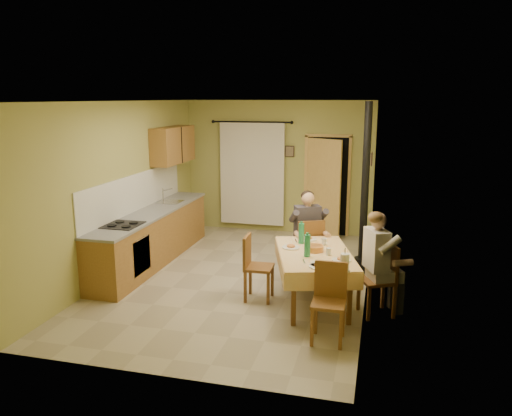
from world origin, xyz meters
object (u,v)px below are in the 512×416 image
(chair_near, at_px, (328,318))
(chair_left, at_px, (258,280))
(chair_far, at_px, (307,260))
(man_right, at_px, (379,252))
(dining_table, at_px, (314,278))
(man_far, at_px, (308,225))
(chair_right, at_px, (377,294))
(stove_flue, at_px, (364,215))

(chair_near, height_order, chair_left, same)
(chair_far, bearing_deg, chair_near, -99.95)
(chair_far, relative_size, chair_left, 1.05)
(chair_near, relative_size, man_right, 0.68)
(dining_table, distance_m, man_far, 1.16)
(man_right, bearing_deg, chair_far, 19.03)
(chair_left, bearing_deg, dining_table, 90.33)
(dining_table, distance_m, chair_right, 0.89)
(chair_right, relative_size, man_far, 0.70)
(chair_far, distance_m, chair_left, 1.18)
(dining_table, relative_size, stove_flue, 0.66)
(chair_right, bearing_deg, chair_near, 124.40)
(dining_table, distance_m, chair_near, 1.11)
(dining_table, relative_size, chair_far, 1.86)
(chair_near, height_order, chair_right, chair_right)
(chair_far, xyz_separation_m, chair_near, (0.56, -2.07, -0.00))
(chair_left, bearing_deg, chair_far, 149.59)
(chair_near, relative_size, man_far, 0.68)
(man_far, bearing_deg, man_right, -71.68)
(chair_right, xyz_separation_m, man_far, (-1.12, 1.16, 0.59))
(dining_table, height_order, chair_left, chair_left)
(chair_left, bearing_deg, chair_right, 84.01)
(chair_right, distance_m, stove_flue, 1.67)
(chair_left, height_order, stove_flue, stove_flue)
(chair_far, height_order, chair_near, chair_far)
(chair_right, height_order, man_far, man_far)
(chair_right, distance_m, chair_left, 1.67)
(chair_left, relative_size, man_far, 0.68)
(chair_left, height_order, man_far, man_far)
(chair_far, distance_m, stove_flue, 1.16)
(chair_near, xyz_separation_m, chair_right, (0.55, 0.92, 0.00))
(chair_left, xyz_separation_m, man_right, (1.66, -0.11, 0.59))
(chair_far, relative_size, stove_flue, 0.35)
(chair_near, xyz_separation_m, man_right, (0.54, 0.91, 0.59))
(dining_table, distance_m, chair_left, 0.81)
(chair_left, bearing_deg, chair_near, 45.10)
(man_right, height_order, stove_flue, stove_flue)
(chair_left, bearing_deg, man_right, 83.79)
(dining_table, bearing_deg, chair_near, -89.34)
(chair_near, bearing_deg, man_far, -74.73)
(man_right, bearing_deg, man_far, 18.86)
(chair_far, distance_m, man_right, 1.70)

